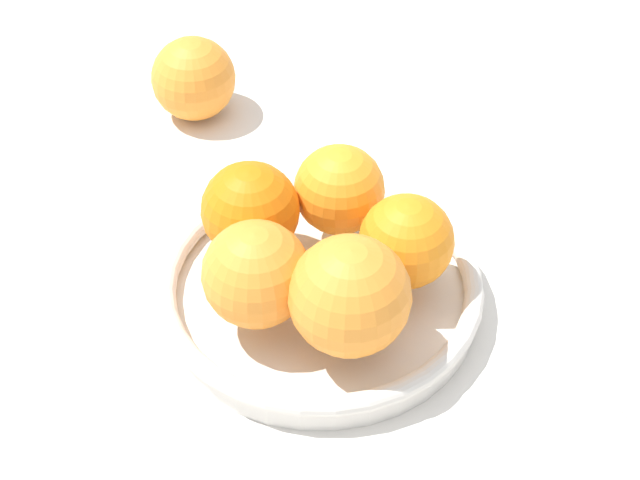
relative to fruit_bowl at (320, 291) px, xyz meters
name	(u,v)px	position (x,y,z in m)	size (l,w,h in m)	color
ground_plane	(320,305)	(0.00, 0.00, -0.01)	(4.00, 4.00, 0.00)	silver
fruit_bowl	(320,291)	(0.00, 0.00, 0.00)	(0.23, 0.23, 0.03)	silver
orange_pile	(318,248)	(-0.01, -0.01, 0.05)	(0.17, 0.19, 0.08)	orange
stray_orange	(194,78)	(0.06, 0.25, 0.02)	(0.07, 0.07, 0.07)	orange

